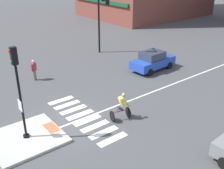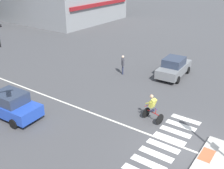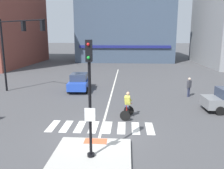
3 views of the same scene
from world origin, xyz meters
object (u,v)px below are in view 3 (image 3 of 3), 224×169
Objects in this scene: pedestrian_waiting_far_side at (189,86)px; cyclist at (127,105)px; traffic_light_mast at (15,42)px; car_blue_westbound_far at (79,82)px; signal_pole at (90,89)px.

cyclist is at bearing -133.41° from pedestrian_waiting_far_side.
cyclist is at bearing -30.40° from traffic_light_mast.
cyclist is at bearing -57.98° from car_blue_westbound_far.
car_blue_westbound_far is at bearing 169.53° from pedestrian_waiting_far_side.
traffic_light_mast is at bearing 127.17° from signal_pole.
signal_pole is 5.85m from cyclist.
pedestrian_waiting_far_side is (5.22, 5.52, 0.11)m from cyclist.
signal_pole is 2.89× the size of cyclist.
pedestrian_waiting_far_side is (15.07, -0.26, -3.64)m from traffic_light_mast.
traffic_light_mast is (-8.32, 10.97, 1.55)m from signal_pole.
pedestrian_waiting_far_side is at bearing 46.59° from cyclist.
traffic_light_mast is at bearing -163.50° from car_blue_westbound_far.
traffic_light_mast is 3.95× the size of pedestrian_waiting_far_side.
traffic_light_mast reaches higher than car_blue_westbound_far.
cyclist reaches higher than pedestrian_waiting_far_side.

